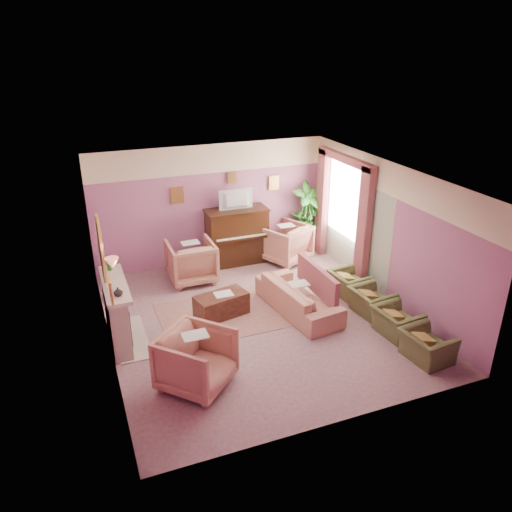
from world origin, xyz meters
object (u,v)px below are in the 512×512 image
object	(u,v)px
floral_armchair_left	(191,259)
olive_chair_c	(371,298)
floral_armchair_right	(285,241)
floral_armchair_front	(196,358)
television	(237,199)
sofa	(298,292)
piano	(237,237)
olive_chair_b	(397,318)
olive_chair_d	(349,280)
coffee_table	(221,305)
side_table	(303,239)
olive_chair_a	(427,342)

from	to	relation	value
floral_armchair_left	olive_chair_c	size ratio (longest dim) A/B	1.29
floral_armchair_right	floral_armchair_front	size ratio (longest dim) A/B	1.00
television	sofa	distance (m)	2.88
piano	television	bearing A→B (deg)	-90.00
floral_armchair_left	olive_chair_b	world-z (taller)	floral_armchair_left
floral_armchair_left	television	bearing A→B (deg)	23.11
television	olive_chair_d	bearing A→B (deg)	-55.81
television	floral_armchair_left	world-z (taller)	television
coffee_table	olive_chair_b	world-z (taller)	olive_chair_b
piano	side_table	world-z (taller)	piano
floral_armchair_right	olive_chair_b	size ratio (longest dim) A/B	1.29
television	floral_armchair_right	xyz separation A→B (m)	(1.10, -0.31, -1.09)
piano	coffee_table	bearing A→B (deg)	-116.20
olive_chair_a	side_table	xyz separation A→B (m)	(0.11, 4.85, 0.01)
olive_chair_a	olive_chair_d	bearing A→B (deg)	90.00
floral_armchair_right	piano	bearing A→B (deg)	161.79
piano	coffee_table	xyz separation A→B (m)	(-1.12, -2.28, -0.43)
side_table	olive_chair_d	bearing A→B (deg)	-92.56
piano	olive_chair_a	bearing A→B (deg)	-71.69
television	floral_armchair_front	xyz separation A→B (m)	(-2.12, -4.12, -1.09)
olive_chair_d	side_table	world-z (taller)	side_table
sofa	olive_chair_a	size ratio (longest dim) A/B	2.61
floral_armchair_left	side_table	distance (m)	3.05
coffee_table	television	bearing A→B (deg)	63.30
television	olive_chair_a	bearing A→B (deg)	-71.51
television	olive_chair_a	distance (m)	5.26
floral_armchair_left	olive_chair_d	world-z (taller)	floral_armchair_left
piano	floral_armchair_left	size ratio (longest dim) A/B	1.37
floral_armchair_front	olive_chair_c	world-z (taller)	floral_armchair_front
olive_chair_c	side_table	world-z (taller)	side_table
piano	olive_chair_c	distance (m)	3.65
piano	side_table	size ratio (longest dim) A/B	2.00
floral_armchair_front	olive_chair_b	distance (m)	3.74
floral_armchair_front	olive_chair_a	distance (m)	3.81
side_table	floral_armchair_right	bearing A→B (deg)	-152.86
sofa	olive_chair_b	distance (m)	1.91
floral_armchair_left	olive_chair_c	world-z (taller)	floral_armchair_left
floral_armchair_right	olive_chair_c	distance (m)	2.94
floral_armchair_right	olive_chair_a	bearing A→B (deg)	-83.45
television	floral_armchair_front	bearing A→B (deg)	-117.17
olive_chair_b	side_table	size ratio (longest dim) A/B	1.13
floral_armchair_front	side_table	bearing A→B (deg)	47.08
floral_armchair_front	olive_chair_a	bearing A→B (deg)	-10.94
piano	sofa	bearing A→B (deg)	-82.65
olive_chair_a	olive_chair_c	size ratio (longest dim) A/B	1.00
sofa	floral_armchair_left	bearing A→B (deg)	127.98
floral_armchair_left	olive_chair_b	bearing A→B (deg)	-50.36
olive_chair_c	floral_armchair_left	bearing A→B (deg)	137.30
floral_armchair_left	olive_chair_b	size ratio (longest dim) A/B	1.29
coffee_table	sofa	distance (m)	1.52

